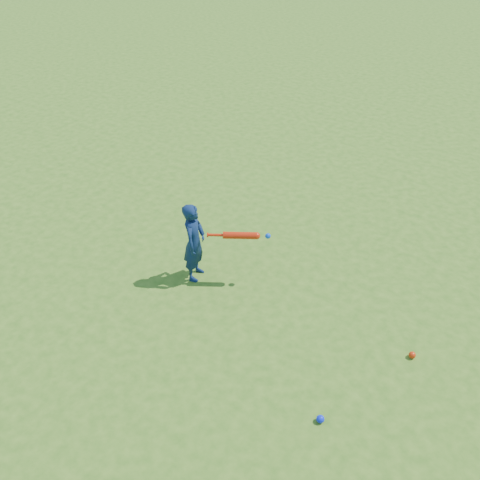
{
  "coord_description": "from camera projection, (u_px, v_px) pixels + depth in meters",
  "views": [
    {
      "loc": [
        2.84,
        -3.87,
        3.88
      ],
      "look_at": [
        0.22,
        0.04,
        0.51
      ],
      "focal_mm": 40.0,
      "sensor_mm": 36.0,
      "label": 1
    }
  ],
  "objects": [
    {
      "name": "ground",
      "position": [
        222.0,
        272.0,
        6.16
      ],
      "size": [
        80.0,
        80.0,
        0.0
      ],
      "primitive_type": "plane",
      "color": "#386618",
      "rests_on": "ground"
    },
    {
      "name": "child",
      "position": [
        194.0,
        242.0,
        5.83
      ],
      "size": [
        0.32,
        0.4,
        0.94
      ],
      "primitive_type": "imported",
      "rotation": [
        0.0,
        0.0,
        1.87
      ],
      "color": "#0E2044",
      "rests_on": "ground"
    },
    {
      "name": "ground_ball_red",
      "position": [
        412.0,
        355.0,
        5.08
      ],
      "size": [
        0.07,
        0.07,
        0.07
      ],
      "primitive_type": "sphere",
      "color": "red",
      "rests_on": "ground"
    },
    {
      "name": "ground_ball_blue",
      "position": [
        320.0,
        419.0,
        4.5
      ],
      "size": [
        0.07,
        0.07,
        0.07
      ],
      "primitive_type": "sphere",
      "color": "#0D22E4",
      "rests_on": "ground"
    },
    {
      "name": "bat_swing",
      "position": [
        243.0,
        236.0,
        5.7
      ],
      "size": [
        0.6,
        0.4,
        0.08
      ],
      "rotation": [
        0.0,
        0.0,
        0.56
      ],
      "color": "red",
      "rests_on": "ground"
    }
  ]
}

